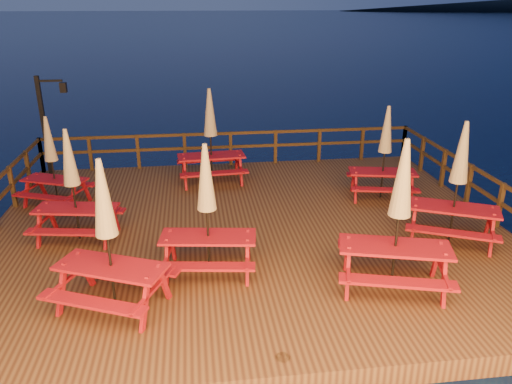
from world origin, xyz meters
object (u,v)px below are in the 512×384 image
lamp_post (48,117)px  picnic_table_1 (107,234)px  picnic_table_0 (385,151)px  picnic_table_2 (399,214)px

lamp_post → picnic_table_1: lamp_post is taller
picnic_table_1 → picnic_table_0: bearing=57.8°
picnic_table_0 → picnic_table_2: 4.62m
picnic_table_1 → lamp_post: bearing=133.9°
lamp_post → picnic_table_0: lamp_post is taller
picnic_table_1 → picnic_table_2: picnic_table_2 is taller
lamp_post → picnic_table_2: 10.77m
picnic_table_2 → picnic_table_0: bearing=87.6°
picnic_table_0 → picnic_table_1: 7.81m
picnic_table_1 → picnic_table_2: size_ratio=0.95×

